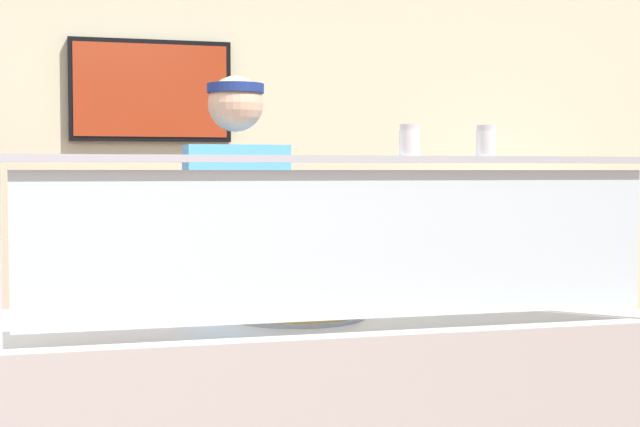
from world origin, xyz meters
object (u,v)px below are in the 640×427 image
pepper_flake_shaker (486,143)px  pizza_box_stack (531,239)px  worker_figure (238,276)px  parmesan_shaker (409,142)px  pizza_server (298,306)px  pizza_tray (297,312)px

pepper_flake_shaker → pizza_box_stack: pepper_flake_shaker is taller
worker_figure → parmesan_shaker: bearing=-72.1°
pizza_server → worker_figure: 0.69m
pizza_server → worker_figure: bearing=96.7°
parmesan_shaker → worker_figure: bearing=107.9°
pizza_tray → pizza_server: bearing=-89.1°
parmesan_shaker → pepper_flake_shaker: size_ratio=0.99×
pepper_flake_shaker → pizza_box_stack: 2.66m
parmesan_shaker → pepper_flake_shaker: (0.24, 0.00, 0.00)m
pizza_server → pepper_flake_shaker: bearing=-29.8°
pepper_flake_shaker → parmesan_shaker: bearing=-180.0°
worker_figure → pizza_box_stack: bearing=33.3°
worker_figure → pizza_box_stack: size_ratio=3.82×
pizza_box_stack → parmesan_shaker: bearing=-125.5°
pepper_flake_shaker → worker_figure: bearing=119.4°
pizza_tray → pizza_box_stack: 2.66m
pizza_tray → pizza_box_stack: bearing=46.2°
parmesan_shaker → pepper_flake_shaker: bearing=0.0°
pizza_tray → worker_figure: worker_figure is taller
pizza_server → pizza_box_stack: 2.68m
pizza_server → pizza_box_stack: size_ratio=0.61×
pizza_tray → parmesan_shaker: bearing=-51.2°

